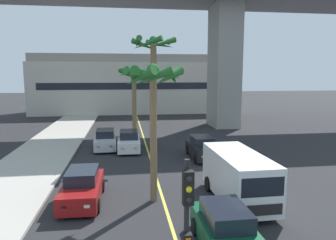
% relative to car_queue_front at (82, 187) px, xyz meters
% --- Properties ---
extents(lane_stripe_center, '(0.14, 56.00, 0.01)m').
position_rel_car_queue_front_xyz_m(lane_stripe_center, '(3.83, 7.96, -0.72)').
color(lane_stripe_center, '#DBCC4C').
rests_on(lane_stripe_center, ground).
extents(pier_building_backdrop, '(31.48, 8.04, 9.05)m').
position_rel_car_queue_front_xyz_m(pier_building_backdrop, '(3.83, 36.04, 3.74)').
color(pier_building_backdrop, beige).
rests_on(pier_building_backdrop, ground).
extents(car_queue_front, '(1.88, 4.13, 1.56)m').
position_rel_car_queue_front_xyz_m(car_queue_front, '(0.00, 0.00, 0.00)').
color(car_queue_front, maroon).
rests_on(car_queue_front, ground).
extents(car_queue_second, '(1.86, 4.11, 1.56)m').
position_rel_car_queue_front_xyz_m(car_queue_second, '(7.63, 7.01, 0.00)').
color(car_queue_second, black).
rests_on(car_queue_second, ground).
extents(car_queue_third, '(1.90, 4.13, 1.56)m').
position_rel_car_queue_front_xyz_m(car_queue_third, '(2.37, 10.04, 0.00)').
color(car_queue_third, white).
rests_on(car_queue_third, ground).
extents(car_queue_fourth, '(1.85, 4.11, 1.56)m').
position_rel_car_queue_front_xyz_m(car_queue_fourth, '(5.45, -5.02, 0.00)').
color(car_queue_fourth, '#0C4728').
rests_on(car_queue_fourth, ground).
extents(car_queue_fifth, '(1.95, 4.16, 1.56)m').
position_rel_car_queue_front_xyz_m(car_queue_fifth, '(0.45, 10.88, 0.00)').
color(car_queue_fifth, '#B7BABF').
rests_on(car_queue_fifth, ground).
extents(delivery_van, '(2.23, 5.28, 2.36)m').
position_rel_car_queue_front_xyz_m(delivery_van, '(7.33, -1.02, 0.57)').
color(delivery_van, white).
rests_on(delivery_van, ground).
extents(traffic_light_median_near, '(0.24, 0.37, 4.20)m').
position_rel_car_queue_front_xyz_m(traffic_light_median_near, '(3.40, -8.24, 1.99)').
color(traffic_light_median_near, black).
rests_on(traffic_light_median_near, ground).
extents(palm_tree_near_median, '(3.26, 3.24, 6.75)m').
position_rel_car_queue_front_xyz_m(palm_tree_near_median, '(3.08, 17.73, 4.61)').
color(palm_tree_near_median, brown).
rests_on(palm_tree_near_median, ground).
extents(palm_tree_mid_median, '(2.89, 2.91, 6.54)m').
position_rel_car_queue_front_xyz_m(palm_tree_mid_median, '(3.38, -0.32, 4.70)').
color(palm_tree_mid_median, brown).
rests_on(palm_tree_mid_median, ground).
extents(palm_tree_far_median, '(3.46, 3.61, 8.91)m').
position_rel_car_queue_front_xyz_m(palm_tree_far_median, '(4.33, 9.42, 6.03)').
color(palm_tree_far_median, brown).
rests_on(palm_tree_far_median, ground).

